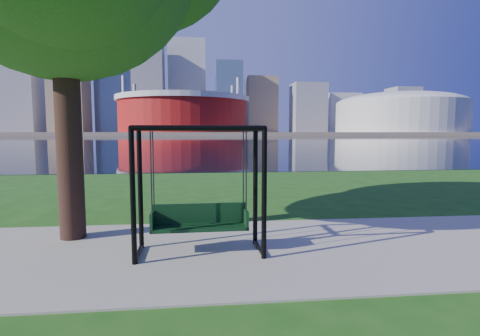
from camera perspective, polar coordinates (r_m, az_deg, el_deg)
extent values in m
plane|color=#1E5114|center=(7.08, -1.17, -11.32)|extent=(900.00, 900.00, 0.00)
cube|color=#9E937F|center=(6.60, -0.77, -12.44)|extent=(120.00, 4.00, 0.03)
cube|color=black|center=(108.77, -6.02, 4.40)|extent=(900.00, 180.00, 0.02)
cube|color=#937F60|center=(312.75, -6.23, 5.28)|extent=(900.00, 228.00, 2.00)
cylinder|color=maroon|center=(242.18, -8.62, 8.03)|extent=(80.00, 80.00, 22.00)
cylinder|color=silver|center=(242.79, -8.65, 10.27)|extent=(83.00, 83.00, 3.00)
cylinder|color=silver|center=(262.29, -1.18, 8.99)|extent=(2.00, 2.00, 32.00)
cylinder|color=silver|center=(264.64, -15.69, 8.76)|extent=(2.00, 2.00, 32.00)
cylinder|color=silver|center=(227.29, -17.26, 9.28)|extent=(2.00, 2.00, 32.00)
cylinder|color=silver|center=(224.55, -0.30, 9.58)|extent=(2.00, 2.00, 32.00)
cylinder|color=beige|center=(277.36, 23.14, 7.12)|extent=(84.00, 84.00, 20.00)
ellipsoid|color=beige|center=(277.83, 23.22, 8.98)|extent=(84.00, 84.00, 15.12)
cube|color=gray|center=(347.45, -30.44, 9.87)|extent=(28.00, 28.00, 62.00)
cube|color=#998466|center=(325.43, -24.69, 12.77)|extent=(26.00, 26.00, 88.00)
cube|color=slate|center=(342.24, -18.46, 13.20)|extent=(30.00, 24.00, 95.00)
cube|color=gray|center=(316.28, -13.73, 11.88)|extent=(24.00, 24.00, 72.00)
cube|color=silver|center=(344.20, -8.02, 12.12)|extent=(32.00, 28.00, 80.00)
cube|color=slate|center=(319.10, -1.72, 10.71)|extent=(22.00, 22.00, 58.00)
cube|color=#998466|center=(337.23, 3.23, 9.57)|extent=(26.00, 26.00, 48.00)
cube|color=gray|center=(336.31, 10.34, 8.99)|extent=(28.00, 24.00, 42.00)
cube|color=silver|center=(372.75, 15.18, 8.07)|extent=(30.00, 26.00, 36.00)
cube|color=gray|center=(376.31, 23.49, 8.09)|extent=(24.00, 24.00, 40.00)
cube|color=#998466|center=(409.81, 27.32, 7.13)|extent=(26.00, 26.00, 32.00)
sphere|color=#998466|center=(335.17, -25.03, 20.84)|extent=(10.00, 10.00, 10.00)
cylinder|color=black|center=(5.89, -16.00, -4.43)|extent=(0.08, 0.08, 2.11)
cylinder|color=black|center=(5.93, 3.70, -4.16)|extent=(0.08, 0.08, 2.11)
cylinder|color=black|center=(6.69, -14.96, -3.22)|extent=(0.08, 0.08, 2.11)
cylinder|color=black|center=(6.73, 2.35, -2.99)|extent=(0.08, 0.08, 2.11)
cylinder|color=black|center=(5.74, -6.22, 6.08)|extent=(2.02, 0.12, 0.08)
cylinder|color=black|center=(6.56, -6.37, 6.00)|extent=(2.02, 0.12, 0.08)
cylinder|color=black|center=(6.21, -15.70, 5.86)|extent=(0.10, 0.83, 0.08)
cylinder|color=black|center=(6.52, -15.22, -12.33)|extent=(0.08, 0.83, 0.07)
cylinder|color=black|center=(6.25, 3.03, 6.05)|extent=(0.10, 0.83, 0.08)
cylinder|color=black|center=(6.56, 2.94, -12.04)|extent=(0.08, 0.83, 0.07)
cube|color=black|center=(6.35, -6.14, -9.02)|extent=(1.61, 0.44, 0.06)
cube|color=black|center=(6.48, -6.20, -6.90)|extent=(1.61, 0.08, 0.35)
cube|color=black|center=(6.35, -13.23, -7.94)|extent=(0.05, 0.41, 0.31)
cube|color=black|center=(6.38, 0.88, -7.73)|extent=(0.05, 0.41, 0.31)
cylinder|color=#333338|center=(6.05, -13.39, -0.82)|extent=(0.02, 0.02, 1.33)
cylinder|color=#333338|center=(6.08, 0.95, -0.64)|extent=(0.02, 0.02, 1.33)
cylinder|color=#333338|center=(6.38, -13.07, -0.48)|extent=(0.02, 0.02, 1.33)
cylinder|color=#333338|center=(6.41, 0.51, -0.31)|extent=(0.02, 0.02, 1.33)
cylinder|color=black|center=(7.72, -24.72, 7.25)|extent=(0.47, 0.47, 4.70)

